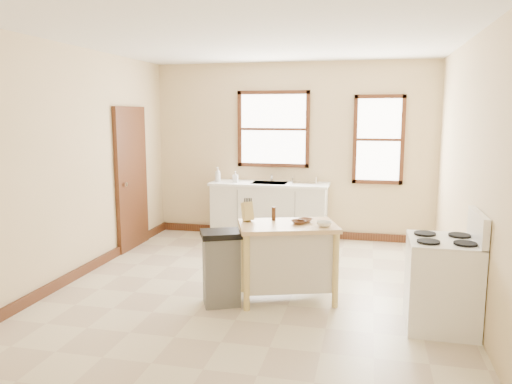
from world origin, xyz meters
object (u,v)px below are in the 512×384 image
at_px(soap_bottle_b, 235,177).
at_px(gas_stove, 442,270).
at_px(pepper_grinder, 274,214).
at_px(dish_rack, 305,180).
at_px(kitchen_island, 287,262).
at_px(trash_bin, 221,268).
at_px(soap_bottle_a, 218,175).
at_px(bowl_b, 305,220).
at_px(knife_block, 247,212).
at_px(bowl_c, 324,224).
at_px(bowl_a, 298,222).

bearing_deg(soap_bottle_b, gas_stove, -51.20).
relative_size(pepper_grinder, gas_stove, 0.13).
distance_m(dish_rack, kitchen_island, 2.59).
height_order(dish_rack, trash_bin, dish_rack).
height_order(soap_bottle_a, bowl_b, soap_bottle_a).
bearing_deg(kitchen_island, gas_stove, -32.11).
bearing_deg(soap_bottle_b, kitchen_island, -68.78).
height_order(dish_rack, kitchen_island, dish_rack).
relative_size(knife_block, bowl_b, 1.28).
xyz_separation_m(bowl_b, gas_stove, (1.36, -0.50, -0.30)).
xyz_separation_m(kitchen_island, trash_bin, (-0.65, -0.30, -0.02)).
bearing_deg(dish_rack, soap_bottle_a, 171.45).
bearing_deg(soap_bottle_b, bowl_b, -64.37).
bearing_deg(kitchen_island, pepper_grinder, 123.91).
distance_m(soap_bottle_a, soap_bottle_b, 0.29).
xyz_separation_m(pepper_grinder, bowl_b, (0.35, -0.01, -0.06)).
height_order(soap_bottle_a, soap_bottle_b, soap_bottle_a).
distance_m(knife_block, gas_stove, 2.05).
height_order(dish_rack, bowl_c, dish_rack).
bearing_deg(bowl_b, gas_stove, -20.26).
bearing_deg(kitchen_island, bowl_c, -23.92).
height_order(bowl_b, bowl_c, bowl_c).
height_order(bowl_a, gas_stove, gas_stove).
xyz_separation_m(bowl_b, bowl_c, (0.22, -0.16, 0.01)).
bearing_deg(bowl_b, knife_block, -171.42).
height_order(knife_block, gas_stove, gas_stove).
bearing_deg(soap_bottle_b, knife_block, -77.57).
height_order(knife_block, pepper_grinder, knife_block).
relative_size(bowl_b, trash_bin, 0.20).
bearing_deg(bowl_b, bowl_c, -36.62).
distance_m(soap_bottle_b, trash_bin, 2.86).
distance_m(kitchen_island, bowl_c, 0.59).
relative_size(bowl_b, gas_stove, 0.14).
height_order(bowl_a, bowl_b, same).
height_order(bowl_a, bowl_c, bowl_c).
relative_size(soap_bottle_a, bowl_a, 1.50).
relative_size(dish_rack, kitchen_island, 0.38).
relative_size(kitchen_island, bowl_a, 6.58).
bearing_deg(soap_bottle_a, kitchen_island, -35.87).
height_order(pepper_grinder, trash_bin, pepper_grinder).
xyz_separation_m(dish_rack, bowl_b, (0.31, -2.40, -0.11)).
xyz_separation_m(soap_bottle_b, dish_rack, (1.10, 0.10, -0.04)).
relative_size(pepper_grinder, bowl_c, 0.95).
relative_size(soap_bottle_a, knife_block, 1.16).
xyz_separation_m(soap_bottle_a, bowl_b, (1.69, -2.28, -0.18)).
bearing_deg(trash_bin, dish_rack, 55.21).
distance_m(knife_block, pepper_grinder, 0.29).
bearing_deg(soap_bottle_a, soap_bottle_b, 26.77).
bearing_deg(gas_stove, knife_block, 168.33).
relative_size(dish_rack, bowl_a, 2.48).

